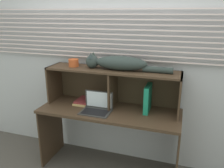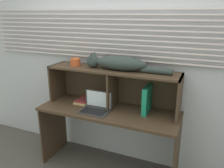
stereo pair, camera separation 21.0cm
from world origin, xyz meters
name	(u,v)px [view 1 (the left image)]	position (x,y,z in m)	size (l,w,h in m)	color
back_panel_with_blinds	(118,59)	(0.00, 0.55, 1.26)	(4.40, 0.08, 2.50)	#B6B8BF
desk	(109,121)	(0.00, 0.23, 0.61)	(1.54, 0.56, 0.75)	#422F21
hutch_shelf_unit	(113,80)	(0.00, 0.37, 1.05)	(1.47, 0.33, 0.43)	#422F21
cat	(118,63)	(0.07, 0.34, 1.25)	(0.94, 0.18, 0.18)	#2C3634
laptop	(97,107)	(-0.12, 0.16, 0.79)	(0.32, 0.23, 0.21)	#323232
binder_upright	(148,98)	(0.40, 0.34, 0.89)	(0.05, 0.25, 0.29)	#198261
book_stack	(83,101)	(-0.36, 0.33, 0.77)	(0.17, 0.25, 0.04)	tan
small_basket	(74,63)	(-0.46, 0.34, 1.22)	(0.11, 0.11, 0.08)	#B94E25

